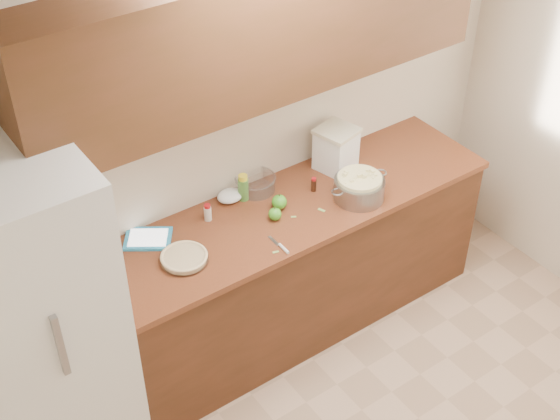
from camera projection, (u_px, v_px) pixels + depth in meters
room_shell at (489, 321)px, 3.18m from camera, size 3.60×3.60×3.60m
counter_run at (280, 272)px, 4.64m from camera, size 2.64×0.68×0.92m
upper_cabinets at (262, 31)px, 3.82m from camera, size 2.60×0.34×0.70m
fridge at (37, 327)px, 3.70m from camera, size 0.70×0.70×1.80m
pie at (184, 258)px, 4.02m from camera, size 0.26×0.26×0.04m
colander at (359, 188)px, 4.42m from camera, size 0.39×0.29×0.14m
flour_canister at (336, 148)px, 4.62m from camera, size 0.27×0.27×0.27m
tablet at (148, 239)px, 4.16m from camera, size 0.31×0.29×0.02m
paring_knife at (282, 247)px, 4.11m from camera, size 0.02×0.18×0.02m
lemon_bottle at (243, 188)px, 4.40m from camera, size 0.06×0.06×0.16m
cinnamon_shaker at (208, 213)px, 4.27m from camera, size 0.04×0.04×0.10m
vanilla_bottle at (314, 185)px, 4.49m from camera, size 0.03×0.03×0.09m
mixing_bowl at (255, 183)px, 4.49m from camera, size 0.24×0.24×0.09m
paper_towel at (230, 196)px, 4.42m from camera, size 0.16×0.14×0.06m
apple_left at (275, 214)px, 4.28m from camera, size 0.07×0.07×0.09m
apple_center at (279, 202)px, 4.36m from camera, size 0.09×0.09×0.10m
peel_a at (294, 217)px, 4.32m from camera, size 0.03×0.03×0.00m
peel_b at (322, 210)px, 4.37m from camera, size 0.03×0.05×0.00m
peel_c at (276, 252)px, 4.09m from camera, size 0.04×0.02×0.00m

